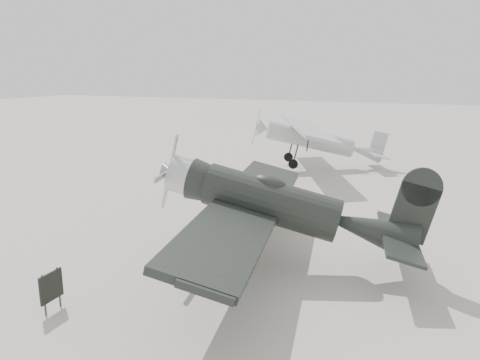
% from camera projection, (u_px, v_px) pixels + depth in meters
% --- Properties ---
extents(ground, '(160.00, 160.00, 0.00)m').
position_uv_depth(ground, '(196.00, 224.00, 20.05)').
color(ground, '#9D998B').
rests_on(ground, ground).
extents(lowwing_monoplane, '(8.87, 12.34, 3.96)m').
position_uv_depth(lowwing_monoplane, '(284.00, 206.00, 15.31)').
color(lowwing_monoplane, black).
rests_on(lowwing_monoplane, ground).
extents(highwing_monoplane, '(9.08, 12.00, 3.49)m').
position_uv_depth(highwing_monoplane, '(315.00, 136.00, 30.85)').
color(highwing_monoplane, '#939697').
rests_on(highwing_monoplane, ground).
extents(sign_board, '(0.07, 0.81, 1.17)m').
position_uv_depth(sign_board, '(51.00, 287.00, 12.71)').
color(sign_board, '#333333').
rests_on(sign_board, ground).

